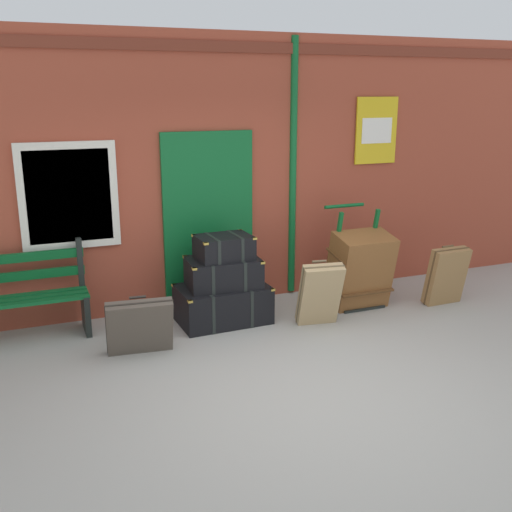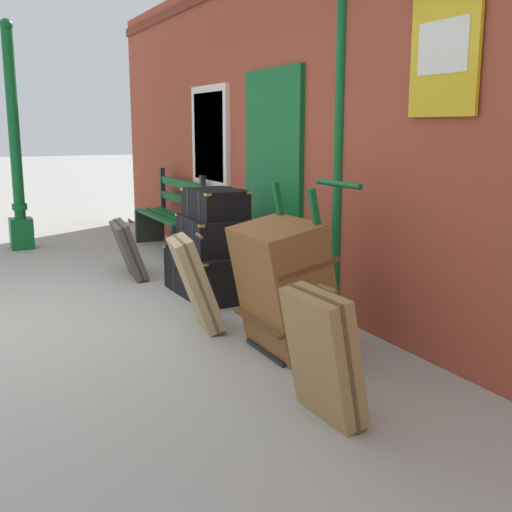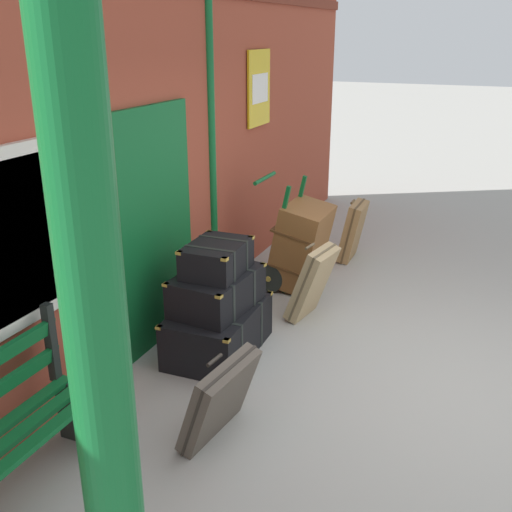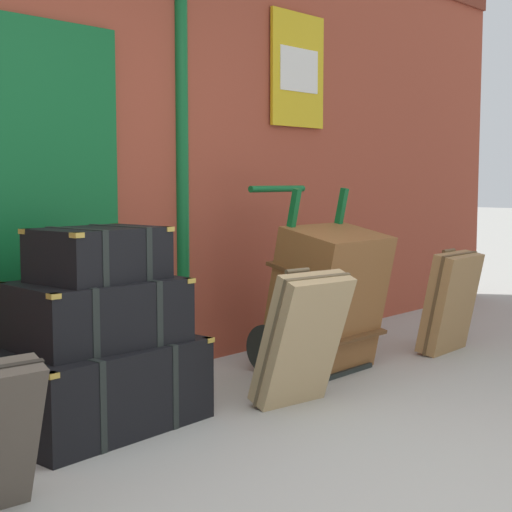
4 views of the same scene
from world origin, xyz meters
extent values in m
plane|color=#A3A099|center=(0.00, 0.00, 0.00)|extent=(60.00, 60.00, 0.00)
cube|color=#9E422D|center=(0.00, 2.60, 1.60)|extent=(10.40, 0.30, 3.20)
cube|color=maroon|center=(0.00, 2.44, 3.02)|extent=(10.40, 0.03, 0.12)
cube|color=#0F5B28|center=(-0.13, 2.43, 1.05)|extent=(1.10, 0.05, 2.10)
cube|color=#093718|center=(-0.13, 2.41, 1.05)|extent=(0.06, 0.02, 2.10)
cube|color=silver|center=(-1.70, 2.43, 1.45)|extent=(1.04, 0.06, 1.16)
cube|color=silver|center=(-1.70, 2.41, 1.45)|extent=(0.88, 0.02, 1.00)
cylinder|color=#0F5B28|center=(0.98, 2.45, 1.60)|extent=(0.09, 0.09, 3.14)
cube|color=gold|center=(2.14, 2.43, 2.05)|extent=(0.60, 0.02, 0.84)
cube|color=white|center=(2.14, 2.41, 2.05)|extent=(0.44, 0.01, 0.32)
cube|color=#0F5B28|center=(-2.41, 1.96, 0.45)|extent=(1.60, 0.09, 0.04)
cube|color=#0F5B28|center=(-2.41, 2.10, 0.45)|extent=(1.60, 0.09, 0.04)
cube|color=#0F5B28|center=(-2.41, 2.24, 0.45)|extent=(1.60, 0.09, 0.04)
cube|color=#0F5B28|center=(-2.41, 2.30, 0.65)|extent=(1.60, 0.05, 0.10)
cube|color=#0F5B28|center=(-2.41, 2.30, 0.85)|extent=(1.60, 0.05, 0.10)
cube|color=black|center=(-1.65, 2.10, 0.23)|extent=(0.06, 0.40, 0.45)
cube|color=black|center=(-1.65, 2.30, 0.73)|extent=(0.06, 0.06, 0.56)
cube|color=black|center=(-0.17, 1.82, 0.21)|extent=(1.02, 0.67, 0.42)
cube|color=black|center=(-0.39, 1.82, 0.21)|extent=(0.06, 0.65, 0.43)
cube|color=black|center=(0.06, 1.83, 0.21)|extent=(0.06, 0.65, 0.43)
cube|color=#B79338|center=(-0.64, 1.51, 0.41)|extent=(0.05, 0.05, 0.02)
cube|color=#B79338|center=(0.32, 1.54, 0.41)|extent=(0.05, 0.05, 0.02)
cube|color=#B79338|center=(-0.66, 2.11, 0.41)|extent=(0.05, 0.05, 0.02)
cube|color=#B79338|center=(0.30, 2.14, 0.41)|extent=(0.05, 0.05, 0.02)
cube|color=silver|center=(-0.18, 1.52, 0.21)|extent=(0.36, 0.01, 0.10)
cube|color=black|center=(-0.16, 1.84, 0.58)|extent=(0.84, 0.60, 0.32)
cube|color=black|center=(-0.33, 1.85, 0.58)|extent=(0.07, 0.55, 0.33)
cube|color=black|center=(0.02, 1.82, 0.58)|extent=(0.07, 0.55, 0.33)
cube|color=#B79338|center=(-0.55, 1.61, 0.73)|extent=(0.05, 0.05, 0.02)
cube|color=#B79338|center=(0.21, 1.56, 0.73)|extent=(0.05, 0.05, 0.02)
cube|color=#B79338|center=(-0.52, 2.11, 0.73)|extent=(0.05, 0.05, 0.02)
cube|color=#B79338|center=(0.24, 2.06, 0.73)|extent=(0.05, 0.05, 0.02)
cube|color=black|center=(-0.14, 1.84, 0.87)|extent=(0.62, 0.46, 0.26)
cube|color=black|center=(-0.28, 1.83, 0.87)|extent=(0.05, 0.45, 0.27)
cube|color=black|center=(-0.01, 1.84, 0.87)|extent=(0.05, 0.45, 0.27)
cube|color=#B79338|center=(-0.42, 1.63, 0.99)|extent=(0.05, 0.05, 0.02)
cube|color=#B79338|center=(0.14, 1.65, 0.99)|extent=(0.05, 0.05, 0.02)
cube|color=#B79338|center=(-0.43, 2.03, 0.99)|extent=(0.05, 0.05, 0.02)
cube|color=#B79338|center=(0.13, 2.05, 0.99)|extent=(0.05, 0.05, 0.02)
cube|color=black|center=(1.52, 1.64, 0.01)|extent=(0.56, 0.28, 0.03)
cube|color=#0F5B28|center=(1.27, 1.84, 0.59)|extent=(0.04, 0.29, 1.18)
cube|color=#0F5B28|center=(1.77, 1.84, 0.59)|extent=(0.04, 0.29, 1.18)
cylinder|color=#0F5B28|center=(1.52, 2.09, 1.17)|extent=(0.54, 0.04, 0.04)
cylinder|color=black|center=(1.20, 1.90, 0.16)|extent=(0.04, 0.32, 0.32)
cylinder|color=#B79338|center=(1.20, 1.90, 0.16)|extent=(0.07, 0.06, 0.06)
cylinder|color=black|center=(1.84, 1.90, 0.16)|extent=(0.04, 0.32, 0.32)
cylinder|color=#B79338|center=(1.84, 1.90, 0.16)|extent=(0.07, 0.06, 0.06)
cube|color=brown|center=(1.52, 1.66, 0.47)|extent=(0.68, 0.60, 0.95)
cube|color=brown|center=(1.52, 1.66, 0.28)|extent=(0.70, 0.46, 0.11)
cube|color=brown|center=(1.52, 1.66, 0.67)|extent=(0.70, 0.46, 0.11)
cube|color=olive|center=(2.55, 1.34, 0.36)|extent=(0.50, 0.30, 0.72)
cylinder|color=brown|center=(2.55, 1.36, 0.73)|extent=(0.16, 0.03, 0.03)
cube|color=brown|center=(2.55, 1.34, 0.36)|extent=(0.51, 0.17, 0.71)
cube|color=tan|center=(0.78, 1.28, 0.37)|extent=(0.50, 0.45, 0.75)
cylinder|color=brown|center=(0.78, 1.32, 0.75)|extent=(0.16, 0.05, 0.03)
cube|color=brown|center=(0.78, 1.28, 0.37)|extent=(0.50, 0.34, 0.72)
cube|color=#51473D|center=(-1.22, 1.28, 0.30)|extent=(0.67, 0.39, 0.60)
cylinder|color=#302A24|center=(-1.22, 1.31, 0.60)|extent=(0.16, 0.05, 0.03)
cube|color=#2C2721|center=(-1.22, 1.28, 0.30)|extent=(0.67, 0.28, 0.57)
camera|label=1|loc=(-2.22, -4.26, 2.56)|focal=42.11mm
camera|label=2|loc=(5.32, -0.42, 1.58)|focal=44.89mm
camera|label=3|loc=(-4.31, -0.32, 2.65)|focal=41.84mm
camera|label=4|loc=(-2.46, -1.30, 1.24)|focal=54.58mm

